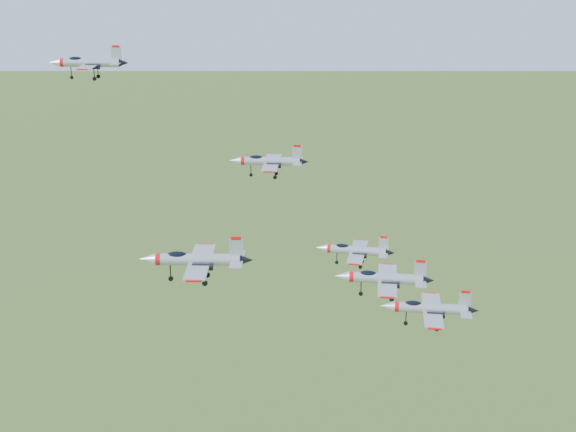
{
  "coord_description": "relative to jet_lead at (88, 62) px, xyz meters",
  "views": [
    {
      "loc": [
        12.81,
        -104.58,
        157.24
      ],
      "look_at": [
        3.65,
        -2.37,
        121.54
      ],
      "focal_mm": 50.0,
      "sensor_mm": 36.0,
      "label": 1
    }
  ],
  "objects": [
    {
      "name": "jet_left_low",
      "position": [
        40.89,
        -6.48,
        -26.42
      ],
      "size": [
        11.96,
        9.93,
        3.2
      ],
      "rotation": [
        0.0,
        0.0,
        -0.1
      ],
      "color": "#A9AEB6"
    },
    {
      "name": "jet_right_high",
      "position": [
        23.1,
        -36.52,
        -16.32
      ],
      "size": [
        12.94,
        10.7,
        3.46
      ],
      "rotation": [
        0.0,
        0.0,
        0.07
      ],
      "color": "#A9AEB6"
    },
    {
      "name": "jet_lead",
      "position": [
        0.0,
        0.0,
        0.0
      ],
      "size": [
        12.23,
        10.09,
        3.27
      ],
      "rotation": [
        0.0,
        0.0,
        0.05
      ],
      "color": "#A9AEB6"
    },
    {
      "name": "jet_left_high",
      "position": [
        28.7,
        -12.39,
        -11.31
      ],
      "size": [
        11.04,
        9.08,
        2.96
      ],
      "rotation": [
        0.0,
        0.0,
        0.02
      ],
      "color": "#A9AEB6"
    },
    {
      "name": "jet_trail",
      "position": [
        51.6,
        -13.97,
        -31.94
      ],
      "size": [
        13.95,
        11.48,
        3.74
      ],
      "rotation": [
        0.0,
        0.0,
        -0.03
      ],
      "color": "#A9AEB6"
    },
    {
      "name": "jet_right_low",
      "position": [
        44.5,
        -28.39,
        -21.3
      ],
      "size": [
        12.11,
        9.97,
        3.24
      ],
      "rotation": [
        0.0,
        0.0,
        -0.03
      ],
      "color": "#A9AEB6"
    }
  ]
}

